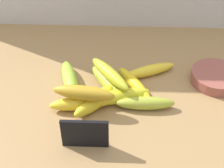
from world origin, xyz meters
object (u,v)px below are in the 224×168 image
banana_1 (145,103)px  banana_3 (108,83)px  banana_4 (117,97)px  banana_6 (83,103)px  banana_5 (70,79)px  banana_2 (150,70)px  banana_0 (99,99)px  chalkboard_sign (85,135)px  banana_9 (84,93)px  fruit_bowl (216,77)px  banana_8 (110,74)px  banana_7 (134,84)px

banana_1 → banana_3: size_ratio=0.90×
banana_4 → banana_6: 9.40cm
banana_3 → banana_5: banana_3 is taller
banana_1 → banana_2: banana_1 is taller
banana_0 → banana_2: (14.10, 13.16, -0.46)cm
banana_1 → banana_0: bearing=175.9°
banana_3 → banana_5: (-11.03, 1.16, -0.07)cm
banana_5 → banana_6: (4.62, -9.38, -0.07)cm
chalkboard_sign → banana_1: bearing=42.0°
banana_5 → banana_9: bearing=-61.8°
fruit_bowl → banana_2: same height
banana_1 → banana_4: banana_4 is taller
banana_4 → banana_6: banana_4 is taller
banana_5 → banana_8: bearing=-9.0°
chalkboard_sign → banana_9: 12.36cm
banana_7 → banana_9: bearing=-146.1°
banana_2 → banana_4: (-9.29, -12.05, 0.35)cm
banana_0 → banana_2: 19.29cm
fruit_bowl → banana_0: size_ratio=0.81×
chalkboard_sign → banana_8: bearing=76.2°
banana_5 → chalkboard_sign: bearing=-73.3°
chalkboard_sign → banana_5: (-6.58, 21.88, -1.87)cm
banana_1 → banana_7: 8.34cm
banana_6 → banana_9: (0.61, -0.37, 3.85)cm
banana_6 → banana_7: size_ratio=1.08×
banana_3 → banana_7: banana_3 is taller
banana_8 → chalkboard_sign: bearing=-103.8°
banana_6 → banana_2: bearing=38.6°
banana_2 → banana_5: (-22.94, -5.26, 0.37)cm
banana_4 → banana_1: bearing=-15.0°
banana_2 → banana_3: 13.54cm
banana_0 → banana_1: 12.31cm
banana_2 → banana_5: size_ratio=0.98×
banana_2 → banana_5: banana_5 is taller
fruit_bowl → banana_6: bearing=-161.7°
fruit_bowl → banana_4: bearing=-160.9°
banana_3 → banana_6: size_ratio=1.00×
banana_4 → banana_2: bearing=52.4°
banana_6 → fruit_bowl: bearing=18.3°
banana_6 → banana_9: banana_9 is taller
banana_5 → banana_2: bearing=12.9°
banana_4 → banana_7: (4.75, 5.89, -0.38)cm
banana_0 → banana_4: bearing=13.0°
banana_3 → banana_4: banana_3 is taller
banana_2 → banana_8: banana_8 is taller
banana_1 → chalkboard_sign: bearing=-138.0°
banana_3 → banana_8: (0.49, -0.66, 3.73)cm
banana_3 → banana_8: 3.82cm
banana_1 → banana_6: (-16.50, -0.59, 0.13)cm
banana_1 → banana_9: 16.40cm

